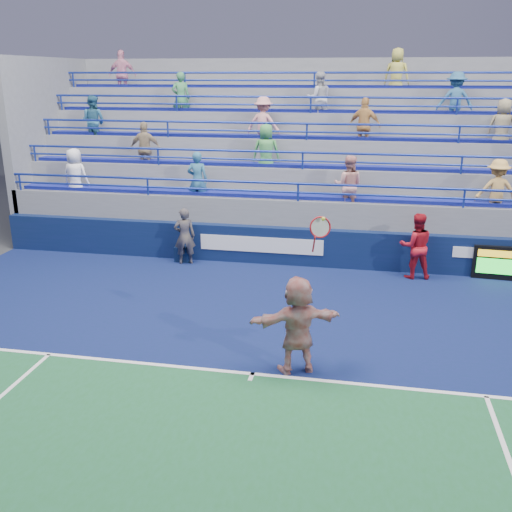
% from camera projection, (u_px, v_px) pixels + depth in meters
% --- Properties ---
extents(ground, '(120.00, 120.00, 0.00)m').
position_uv_depth(ground, '(252.00, 375.00, 10.53)').
color(ground, '#333538').
extents(sponsor_wall, '(18.00, 0.32, 1.10)m').
position_uv_depth(sponsor_wall, '(296.00, 247.00, 16.44)').
color(sponsor_wall, '#0B1B3C').
rests_on(sponsor_wall, ground).
extents(bleacher_stand, '(18.00, 5.60, 6.13)m').
position_uv_depth(bleacher_stand, '(310.00, 188.00, 19.66)').
color(bleacher_stand, slate).
rests_on(bleacher_stand, ground).
extents(serve_speed_board, '(1.35, 0.23, 0.93)m').
position_uv_depth(serve_speed_board, '(499.00, 263.00, 15.26)').
color(serve_speed_board, black).
rests_on(serve_speed_board, ground).
extents(judge_chair, '(0.47, 0.47, 0.81)m').
position_uv_depth(judge_chair, '(184.00, 252.00, 16.90)').
color(judge_chair, '#0B1939').
rests_on(judge_chair, ground).
extents(tennis_player, '(1.81, 1.18, 2.99)m').
position_uv_depth(tennis_player, '(298.00, 325.00, 10.40)').
color(tennis_player, silver).
rests_on(tennis_player, ground).
extents(line_judge, '(0.70, 0.57, 1.67)m').
position_uv_depth(line_judge, '(185.00, 236.00, 16.45)').
color(line_judge, '#121632').
rests_on(line_judge, ground).
extents(ball_girl, '(0.96, 0.80, 1.80)m').
position_uv_depth(ball_girl, '(416.00, 246.00, 15.29)').
color(ball_girl, '#B51422').
rests_on(ball_girl, ground).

